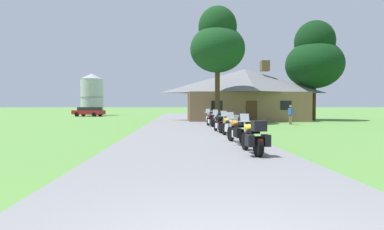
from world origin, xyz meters
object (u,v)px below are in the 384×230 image
(motorcycle_orange_second_in_row, at_px, (239,131))
(motorcycle_black_fourth_in_row, at_px, (219,123))
(metal_silo_distant, at_px, (92,94))
(motorcycle_blue_farthest_in_row, at_px, (210,118))
(motorcycle_yellow_nearest_to_camera, at_px, (254,137))
(motorcycle_red_sixth_in_row, at_px, (211,119))
(bystander_blue_shirt_near_lodge, at_px, (291,114))
(motorcycle_white_fifth_in_row, at_px, (218,121))
(tree_by_lodge_front, at_px, (217,43))
(motorcycle_yellow_third_in_row, at_px, (230,126))
(tree_right_of_lodge, at_px, (314,58))
(parked_red_suv_far_left, at_px, (89,111))

(motorcycle_orange_second_in_row, xyz_separation_m, motorcycle_black_fourth_in_row, (-0.11, 5.42, 0.01))
(metal_silo_distant, bearing_deg, motorcycle_blue_farthest_in_row, -56.52)
(motorcycle_yellow_nearest_to_camera, relative_size, motorcycle_red_sixth_in_row, 1.00)
(bystander_blue_shirt_near_lodge, distance_m, metal_silo_distant, 35.11)
(motorcycle_white_fifth_in_row, bearing_deg, motorcycle_blue_farthest_in_row, 86.04)
(motorcycle_red_sixth_in_row, distance_m, metal_silo_distant, 33.13)
(motorcycle_black_fourth_in_row, xyz_separation_m, metal_silo_distant, (-16.72, 33.47, 2.85))
(motorcycle_white_fifth_in_row, xyz_separation_m, tree_by_lodge_front, (0.85, 6.83, 6.65))
(motorcycle_red_sixth_in_row, xyz_separation_m, bystander_blue_shirt_near_lodge, (7.29, 2.98, 0.33))
(motorcycle_yellow_third_in_row, relative_size, tree_by_lodge_front, 0.20)
(motorcycle_red_sixth_in_row, height_order, tree_by_lodge_front, tree_by_lodge_front)
(motorcycle_yellow_third_in_row, height_order, metal_silo_distant, metal_silo_distant)
(motorcycle_yellow_nearest_to_camera, height_order, motorcycle_yellow_third_in_row, same)
(tree_right_of_lodge, bearing_deg, motorcycle_yellow_third_in_row, -124.81)
(motorcycle_orange_second_in_row, bearing_deg, tree_right_of_lodge, 47.63)
(motorcycle_yellow_nearest_to_camera, height_order, bystander_blue_shirt_near_lodge, bystander_blue_shirt_near_lodge)
(motorcycle_yellow_third_in_row, xyz_separation_m, motorcycle_blue_farthest_in_row, (0.05, 10.43, 0.00))
(motorcycle_yellow_third_in_row, height_order, motorcycle_red_sixth_in_row, same)
(motorcycle_orange_second_in_row, bearing_deg, bystander_blue_shirt_near_lodge, 50.65)
(motorcycle_white_fifth_in_row, distance_m, metal_silo_distant, 35.37)
(motorcycle_white_fifth_in_row, bearing_deg, tree_by_lodge_front, 78.83)
(motorcycle_orange_second_in_row, height_order, motorcycle_black_fourth_in_row, same)
(parked_red_suv_far_left, bearing_deg, motorcycle_yellow_nearest_to_camera, -140.85)
(metal_silo_distant, bearing_deg, motorcycle_orange_second_in_row, -66.60)
(bystander_blue_shirt_near_lodge, bearing_deg, motorcycle_orange_second_in_row, 121.44)
(motorcycle_white_fifth_in_row, xyz_separation_m, parked_red_suv_far_left, (-16.04, 25.71, 0.16))
(motorcycle_yellow_nearest_to_camera, height_order, motorcycle_orange_second_in_row, same)
(motorcycle_blue_farthest_in_row, xyz_separation_m, metal_silo_distant, (-16.99, 25.70, 2.86))
(motorcycle_orange_second_in_row, relative_size, tree_right_of_lodge, 0.19)
(motorcycle_blue_farthest_in_row, bearing_deg, tree_right_of_lodge, 27.00)
(bystander_blue_shirt_near_lodge, distance_m, parked_red_suv_far_left, 30.73)
(motorcycle_white_fifth_in_row, relative_size, motorcycle_blue_farthest_in_row, 1.00)
(motorcycle_orange_second_in_row, relative_size, motorcycle_yellow_third_in_row, 1.00)
(motorcycle_blue_farthest_in_row, bearing_deg, metal_silo_distant, 119.29)
(motorcycle_white_fifth_in_row, height_order, tree_right_of_lodge, tree_right_of_lodge)
(parked_red_suv_far_left, bearing_deg, motorcycle_red_sixth_in_row, -130.04)
(motorcycle_yellow_nearest_to_camera, xyz_separation_m, motorcycle_red_sixth_in_row, (0.03, 13.20, 0.01))
(motorcycle_yellow_nearest_to_camera, xyz_separation_m, motorcycle_black_fourth_in_row, (-0.03, 8.15, 0.01))
(motorcycle_orange_second_in_row, relative_size, bystander_blue_shirt_near_lodge, 1.23)
(motorcycle_yellow_third_in_row, height_order, motorcycle_white_fifth_in_row, same)
(motorcycle_blue_farthest_in_row, distance_m, tree_by_lodge_front, 6.91)
(motorcycle_blue_farthest_in_row, height_order, tree_right_of_lodge, tree_right_of_lodge)
(tree_right_of_lodge, bearing_deg, bystander_blue_shirt_near_lodge, -126.39)
(motorcycle_yellow_nearest_to_camera, height_order, motorcycle_blue_farthest_in_row, same)
(motorcycle_orange_second_in_row, bearing_deg, parked_red_suv_far_left, 104.13)
(motorcycle_yellow_third_in_row, height_order, motorcycle_blue_farthest_in_row, same)
(motorcycle_white_fifth_in_row, bearing_deg, motorcycle_yellow_third_in_row, -94.71)
(motorcycle_yellow_third_in_row, xyz_separation_m, tree_right_of_lodge, (12.48, 17.96, 6.31))
(parked_red_suv_far_left, bearing_deg, tree_right_of_lodge, -98.79)
(motorcycle_black_fourth_in_row, height_order, bystander_blue_shirt_near_lodge, bystander_blue_shirt_near_lodge)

